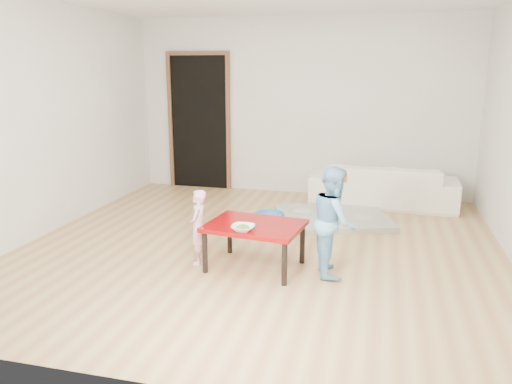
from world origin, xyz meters
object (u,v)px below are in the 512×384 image
at_px(sofa, 383,185).
at_px(child_pink, 198,227).
at_px(red_table, 255,246).
at_px(child_blue, 334,221).
at_px(basin, 270,217).
at_px(bowl, 243,228).

xyz_separation_m(sofa, child_pink, (-1.72, -2.65, 0.08)).
distance_m(red_table, child_blue, 0.78).
relative_size(child_pink, basin, 2.01).
height_order(bowl, basin, bowl).
bearing_deg(child_blue, child_pink, 79.39).
relative_size(red_table, child_pink, 1.19).
xyz_separation_m(sofa, basin, (-1.35, -1.17, -0.23)).
bearing_deg(child_pink, red_table, 86.72).
height_order(child_blue, basin, child_blue).
bearing_deg(sofa, child_pink, 59.22).
height_order(sofa, basin, sofa).
bearing_deg(red_table, child_pink, -178.23).
distance_m(red_table, bowl, 0.33).
relative_size(sofa, basin, 5.40).
bearing_deg(sofa, red_table, 68.48).
distance_m(sofa, red_table, 2.87).
xyz_separation_m(child_pink, child_blue, (1.29, 0.08, 0.14)).
bearing_deg(child_blue, red_table, 80.61).
bearing_deg(child_blue, bowl, 95.89).
bearing_deg(bowl, child_pink, 158.05).
distance_m(bowl, basin, 1.74).
bearing_deg(red_table, basin, 97.36).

